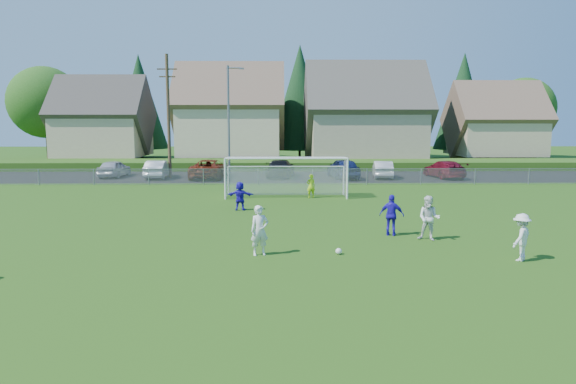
# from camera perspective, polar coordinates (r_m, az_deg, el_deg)

# --- Properties ---
(ground) EXTENTS (160.00, 160.00, 0.00)m
(ground) POSITION_cam_1_polar(r_m,az_deg,el_deg) (16.09, 0.40, -8.88)
(ground) COLOR #193D0C
(ground) RESTS_ON ground
(asphalt_lot) EXTENTS (60.00, 60.00, 0.00)m
(asphalt_lot) POSITION_cam_1_polar(r_m,az_deg,el_deg) (43.15, -0.36, 1.71)
(asphalt_lot) COLOR black
(asphalt_lot) RESTS_ON ground
(grass_embankment) EXTENTS (70.00, 6.00, 0.80)m
(grass_embankment) POSITION_cam_1_polar(r_m,az_deg,el_deg) (50.58, -0.43, 3.07)
(grass_embankment) COLOR #1E420F
(grass_embankment) RESTS_ON ground
(soccer_ball) EXTENTS (0.22, 0.22, 0.22)m
(soccer_ball) POSITION_cam_1_polar(r_m,az_deg,el_deg) (18.20, 5.65, -6.57)
(soccer_ball) COLOR white
(soccer_ball) RESTS_ON ground
(player_white_a) EXTENTS (0.74, 0.60, 1.75)m
(player_white_a) POSITION_cam_1_polar(r_m,az_deg,el_deg) (17.87, -3.18, -4.29)
(player_white_a) COLOR silver
(player_white_a) RESTS_ON ground
(player_white_b) EXTENTS (1.06, 0.98, 1.76)m
(player_white_b) POSITION_cam_1_polar(r_m,az_deg,el_deg) (20.80, 15.40, -2.83)
(player_white_b) COLOR silver
(player_white_b) RESTS_ON ground
(player_white_c) EXTENTS (1.15, 1.15, 1.60)m
(player_white_c) POSITION_cam_1_polar(r_m,az_deg,el_deg) (18.85, 24.48, -4.59)
(player_white_c) COLOR silver
(player_white_c) RESTS_ON ground
(player_blue_a) EXTENTS (1.07, 0.69, 1.69)m
(player_blue_a) POSITION_cam_1_polar(r_m,az_deg,el_deg) (21.32, 11.45, -2.53)
(player_blue_a) COLOR #2514C0
(player_blue_a) RESTS_ON ground
(player_blue_b) EXTENTS (1.43, 0.56, 1.51)m
(player_blue_b) POSITION_cam_1_polar(r_m,az_deg,el_deg) (26.95, -5.35, -0.44)
(player_blue_b) COLOR #2514C0
(player_blue_b) RESTS_ON ground
(goalkeeper) EXTENTS (0.58, 0.43, 1.45)m
(goalkeeper) POSITION_cam_1_polar(r_m,az_deg,el_deg) (31.20, 2.57, 0.66)
(goalkeeper) COLOR #BEE81B
(goalkeeper) RESTS_ON ground
(car_a) EXTENTS (1.94, 4.27, 1.42)m
(car_a) POSITION_cam_1_polar(r_m,az_deg,el_deg) (45.32, -18.77, 2.49)
(car_a) COLOR #AEAFB6
(car_a) RESTS_ON ground
(car_b) EXTENTS (1.74, 4.44, 1.44)m
(car_b) POSITION_cam_1_polar(r_m,az_deg,el_deg) (43.44, -14.28, 2.46)
(car_b) COLOR silver
(car_b) RESTS_ON ground
(car_c) EXTENTS (2.89, 5.70, 1.54)m
(car_c) POSITION_cam_1_polar(r_m,az_deg,el_deg) (42.45, -8.68, 2.56)
(car_c) COLOR #641D0B
(car_c) RESTS_ON ground
(car_d) EXTENTS (2.57, 5.22, 1.46)m
(car_d) POSITION_cam_1_polar(r_m,az_deg,el_deg) (42.89, -0.85, 2.65)
(car_d) COLOR black
(car_d) RESTS_ON ground
(car_e) EXTENTS (2.55, 5.01, 1.63)m
(car_e) POSITION_cam_1_polar(r_m,az_deg,el_deg) (42.13, 6.15, 2.63)
(car_e) COLOR #16204E
(car_e) RESTS_ON ground
(car_f) EXTENTS (1.97, 4.36, 1.39)m
(car_f) POSITION_cam_1_polar(r_m,az_deg,el_deg) (43.03, 10.47, 2.49)
(car_f) COLOR beige
(car_f) RESTS_ON ground
(car_g) EXTENTS (2.63, 5.11, 1.42)m
(car_g) POSITION_cam_1_polar(r_m,az_deg,el_deg) (44.25, 16.98, 2.44)
(car_g) COLOR maroon
(car_g) RESTS_ON ground
(soccer_goal) EXTENTS (7.42, 1.90, 2.50)m
(soccer_goal) POSITION_cam_1_polar(r_m,az_deg,el_deg) (31.60, -0.20, 2.41)
(soccer_goal) COLOR white
(soccer_goal) RESTS_ON ground
(chainlink_fence) EXTENTS (52.06, 0.06, 1.20)m
(chainlink_fence) POSITION_cam_1_polar(r_m,az_deg,el_deg) (37.62, -0.30, 1.76)
(chainlink_fence) COLOR gray
(chainlink_fence) RESTS_ON ground
(streetlight) EXTENTS (1.38, 0.18, 9.00)m
(streetlight) POSITION_cam_1_polar(r_m,az_deg,el_deg) (41.61, -6.55, 8.10)
(streetlight) COLOR slate
(streetlight) RESTS_ON ground
(utility_pole) EXTENTS (1.60, 0.26, 10.00)m
(utility_pole) POSITION_cam_1_polar(r_m,az_deg,el_deg) (43.38, -13.15, 8.34)
(utility_pole) COLOR #473321
(utility_pole) RESTS_ON ground
(houses_row) EXTENTS (53.90, 11.45, 13.27)m
(houses_row) POSITION_cam_1_polar(r_m,az_deg,el_deg) (57.97, 1.50, 10.54)
(houses_row) COLOR tan
(houses_row) RESTS_ON ground
(tree_row) EXTENTS (65.98, 12.36, 13.80)m
(tree_row) POSITION_cam_1_polar(r_m,az_deg,el_deg) (64.19, 0.43, 9.90)
(tree_row) COLOR #382616
(tree_row) RESTS_ON ground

